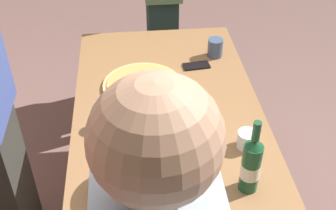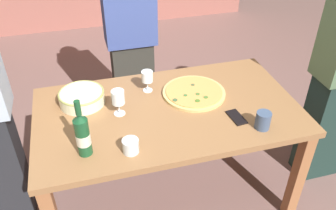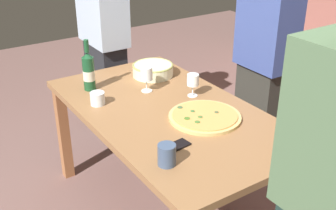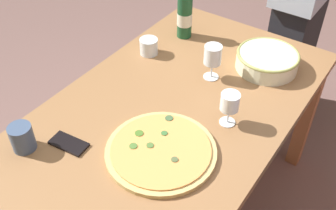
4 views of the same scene
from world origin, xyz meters
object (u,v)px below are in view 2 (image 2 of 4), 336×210
at_px(dining_table, 168,121).
at_px(wine_glass_by_bottle, 147,77).
at_px(wine_bottle, 83,134).
at_px(cup_amber, 263,120).
at_px(cup_ceramic, 131,146).
at_px(serving_bowl, 82,97).
at_px(cell_phone, 236,117).
at_px(wine_glass_near_pizza, 118,98).
at_px(pizza, 194,93).
at_px(person_guest_left, 131,38).

relative_size(dining_table, wine_glass_by_bottle, 11.19).
distance_m(wine_bottle, cup_amber, 0.99).
relative_size(dining_table, cup_ceramic, 18.34).
bearing_deg(serving_bowl, cell_phone, -24.67).
distance_m(serving_bowl, wine_glass_near_pizza, 0.28).
height_order(pizza, wine_glass_near_pizza, wine_glass_near_pizza).
distance_m(pizza, wine_bottle, 0.82).
xyz_separation_m(cup_amber, cell_phone, (-0.10, 0.12, -0.05)).
relative_size(cup_ceramic, cell_phone, 0.61).
distance_m(wine_glass_near_pizza, cup_amber, 0.84).
xyz_separation_m(dining_table, cell_phone, (0.37, -0.19, 0.10)).
height_order(pizza, serving_bowl, serving_bowl).
xyz_separation_m(serving_bowl, wine_bottle, (-0.02, -0.46, 0.08)).
bearing_deg(serving_bowl, cup_amber, -28.19).
bearing_deg(wine_glass_near_pizza, cup_amber, -24.41).
bearing_deg(pizza, person_guest_left, 110.84).
relative_size(pizza, wine_glass_by_bottle, 2.84).
xyz_separation_m(wine_bottle, cup_amber, (0.98, -0.06, -0.07)).
xyz_separation_m(wine_bottle, wine_glass_by_bottle, (0.44, 0.49, -0.02)).
relative_size(pizza, wine_glass_near_pizza, 2.50).
bearing_deg(person_guest_left, wine_glass_by_bottle, -5.21).
bearing_deg(wine_glass_by_bottle, cup_amber, -45.21).
distance_m(dining_table, cell_phone, 0.42).
relative_size(wine_glass_by_bottle, cup_ceramic, 1.64).
bearing_deg(person_guest_left, wine_bottle, -27.04).
bearing_deg(cup_amber, cell_phone, 130.17).
bearing_deg(cell_phone, person_guest_left, -73.09).
xyz_separation_m(dining_table, person_guest_left, (-0.07, 0.83, 0.19)).
bearing_deg(serving_bowl, cup_ceramic, -67.71).
height_order(serving_bowl, cup_amber, cup_amber).
distance_m(wine_glass_by_bottle, cell_phone, 0.62).
xyz_separation_m(dining_table, cup_amber, (0.47, -0.31, 0.14)).
bearing_deg(person_guest_left, pizza, 15.96).
xyz_separation_m(serving_bowl, cell_phone, (0.86, -0.40, -0.04)).
bearing_deg(cup_ceramic, cell_phone, 10.22).
height_order(cup_amber, person_guest_left, person_guest_left).
height_order(pizza, cell_phone, pizza).
distance_m(pizza, cup_amber, 0.50).
distance_m(wine_glass_near_pizza, cell_phone, 0.70).
bearing_deg(cell_phone, serving_bowl, -30.76).
xyz_separation_m(dining_table, wine_bottle, (-0.52, -0.26, 0.22)).
height_order(pizza, wine_glass_by_bottle, wine_glass_by_bottle).
distance_m(pizza, cup_ceramic, 0.65).
xyz_separation_m(cell_phone, person_guest_left, (-0.44, 1.03, 0.09)).
bearing_deg(cup_ceramic, wine_bottle, 167.22).
distance_m(dining_table, cup_amber, 0.58).
xyz_separation_m(cup_amber, cup_ceramic, (-0.75, 0.00, -0.01)).
relative_size(pizza, serving_bowl, 1.44).
relative_size(dining_table, cup_amber, 15.42).
relative_size(wine_bottle, cell_phone, 2.29).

